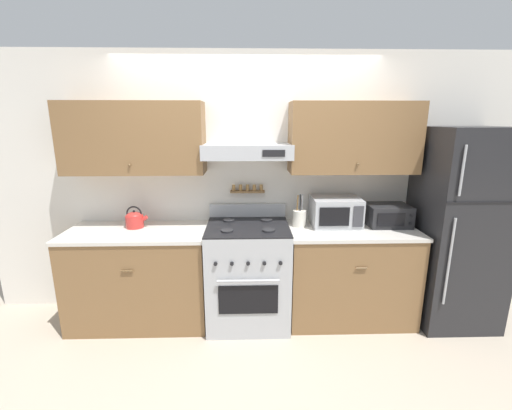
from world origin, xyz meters
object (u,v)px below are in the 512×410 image
object	(u,v)px
utensil_crock	(299,218)
stove_range	(248,273)
tea_kettle	(135,219)
microwave	(335,212)
toaster_oven	(388,215)
refrigerator	(458,228)

from	to	relation	value
utensil_crock	stove_range	bearing A→B (deg)	-166.35
stove_range	tea_kettle	xyz separation A→B (m)	(-1.07, 0.12, 0.52)
tea_kettle	microwave	xyz separation A→B (m)	(1.92, 0.02, 0.06)
stove_range	tea_kettle	world-z (taller)	tea_kettle
toaster_oven	utensil_crock	bearing A→B (deg)	179.88
tea_kettle	utensil_crock	world-z (taller)	utensil_crock
stove_range	tea_kettle	distance (m)	1.19
microwave	toaster_oven	xyz separation A→B (m)	(0.51, -0.02, -0.04)
utensil_crock	refrigerator	bearing A→B (deg)	-5.10
toaster_oven	stove_range	bearing A→B (deg)	-174.99
toaster_oven	tea_kettle	bearing A→B (deg)	179.96
tea_kettle	utensil_crock	bearing A→B (deg)	0.00
tea_kettle	toaster_oven	xyz separation A→B (m)	(2.42, -0.00, 0.02)
refrigerator	toaster_oven	xyz separation A→B (m)	(-0.62, 0.13, 0.09)
microwave	toaster_oven	distance (m)	0.51
microwave	toaster_oven	bearing A→B (deg)	-2.21
refrigerator	utensil_crock	world-z (taller)	refrigerator
stove_range	toaster_oven	size ratio (longest dim) A/B	2.77
tea_kettle	toaster_oven	world-z (taller)	tea_kettle
tea_kettle	toaster_oven	distance (m)	2.42
refrigerator	microwave	xyz separation A→B (m)	(-1.13, 0.15, 0.13)
stove_range	tea_kettle	bearing A→B (deg)	173.59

